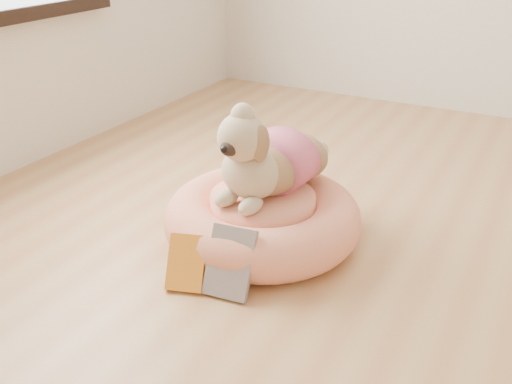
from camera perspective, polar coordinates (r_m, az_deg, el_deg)
The scene contains 5 objects.
floor at distance 1.61m, azimuth 18.04°, elevation -16.48°, with size 4.50×4.50×0.00m, color #BE814F.
pet_bed at distance 2.02m, azimuth 0.68°, elevation -2.64°, with size 0.70×0.70×0.18m.
dog at distance 1.93m, azimuth 1.15°, elevation 4.88°, with size 0.34×0.49×0.36m, color brown, non-canonical shape.
book_yellow at distance 1.80m, azimuth -6.97°, elevation -7.04°, with size 0.12×0.02×0.18m, color yellow.
book_white at distance 1.75m, azimuth -2.62°, elevation -7.04°, with size 0.14×0.02×0.22m, color white.
Camera 1 is at (0.11, -1.21, 1.05)m, focal length 40.00 mm.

